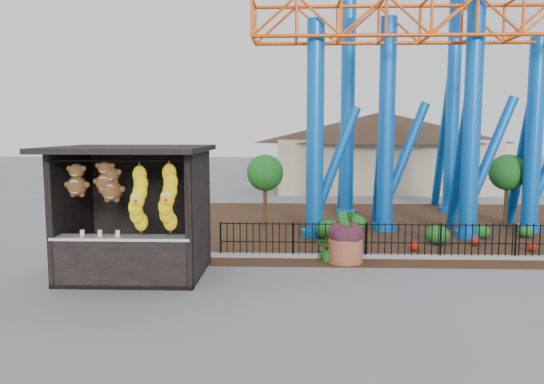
{
  "coord_description": "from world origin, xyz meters",
  "views": [
    {
      "loc": [
        0.76,
        -11.27,
        3.47
      ],
      "look_at": [
        0.27,
        1.5,
        2.0
      ],
      "focal_mm": 35.0,
      "sensor_mm": 36.0,
      "label": 1
    }
  ],
  "objects_px": {
    "prize_booth": "(133,214)",
    "roller_coaster": "(415,47)",
    "terracotta_planter": "(345,250)",
    "potted_plant": "(330,246)"
  },
  "relations": [
    {
      "from": "prize_booth",
      "to": "terracotta_planter",
      "type": "bearing_deg",
      "value": 17.8
    },
    {
      "from": "prize_booth",
      "to": "roller_coaster",
      "type": "bearing_deg",
      "value": 42.17
    },
    {
      "from": "roller_coaster",
      "to": "potted_plant",
      "type": "bearing_deg",
      "value": -120.94
    },
    {
      "from": "prize_booth",
      "to": "potted_plant",
      "type": "relative_size",
      "value": 4.23
    },
    {
      "from": "roller_coaster",
      "to": "terracotta_planter",
      "type": "bearing_deg",
      "value": -117.37
    },
    {
      "from": "prize_booth",
      "to": "roller_coaster",
      "type": "height_order",
      "value": "roller_coaster"
    },
    {
      "from": "prize_booth",
      "to": "terracotta_planter",
      "type": "height_order",
      "value": "prize_booth"
    },
    {
      "from": "prize_booth",
      "to": "potted_plant",
      "type": "bearing_deg",
      "value": 20.24
    },
    {
      "from": "prize_booth",
      "to": "roller_coaster",
      "type": "distance_m",
      "value": 11.97
    },
    {
      "from": "roller_coaster",
      "to": "terracotta_planter",
      "type": "distance_m",
      "value": 8.84
    }
  ]
}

